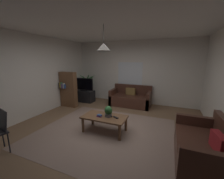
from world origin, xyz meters
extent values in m
cube|color=brown|center=(0.00, 0.00, -0.01)|extent=(5.24, 5.46, 0.02)
cube|color=gray|center=(0.00, -0.20, 0.00)|extent=(3.41, 3.00, 0.01)
cube|color=silver|center=(0.00, 2.76, 1.33)|extent=(5.36, 0.06, 2.67)
cube|color=silver|center=(-2.65, 0.00, 1.33)|extent=(0.06, 5.46, 2.67)
cube|color=white|center=(0.00, 0.00, 2.68)|extent=(5.24, 5.46, 0.02)
cube|color=white|center=(-0.17, 2.73, 1.19)|extent=(1.08, 0.01, 1.14)
cube|color=#47281E|center=(0.02, 2.21, 0.21)|extent=(1.62, 0.84, 0.42)
cube|color=#47281E|center=(0.02, 2.57, 0.62)|extent=(1.62, 0.12, 0.40)
cube|color=#47281E|center=(-0.73, 2.21, 0.32)|extent=(0.12, 0.84, 0.64)
cube|color=#47281E|center=(0.78, 2.21, 0.32)|extent=(0.12, 0.84, 0.64)
cube|color=brown|center=(-0.02, 2.39, 0.56)|extent=(0.41, 0.15, 0.28)
cube|color=#47281E|center=(2.10, -0.50, 0.21)|extent=(0.84, 1.47, 0.42)
cube|color=#47281E|center=(2.10, 0.18, 0.32)|extent=(0.84, 0.12, 0.64)
cube|color=#47281E|center=(2.10, -1.17, 0.32)|extent=(0.84, 0.12, 0.64)
cube|color=maroon|center=(2.28, -0.71, 0.56)|extent=(0.18, 0.41, 0.28)
cube|color=brown|center=(-0.02, -0.16, 0.41)|extent=(1.14, 0.61, 0.04)
cylinder|color=brown|center=(-0.53, -0.40, 0.19)|extent=(0.07, 0.07, 0.39)
cylinder|color=brown|center=(0.49, -0.40, 0.19)|extent=(0.07, 0.07, 0.39)
cylinder|color=brown|center=(-0.53, 0.09, 0.19)|extent=(0.07, 0.07, 0.39)
cylinder|color=brown|center=(0.49, 0.09, 0.19)|extent=(0.07, 0.07, 0.39)
cube|color=#72387F|center=(-0.13, -0.23, 0.44)|extent=(0.12, 0.09, 0.03)
cube|color=#2D4C8C|center=(-0.13, -0.23, 0.47)|extent=(0.13, 0.11, 0.03)
cube|color=black|center=(0.11, -0.15, 0.44)|extent=(0.17, 0.11, 0.02)
cube|color=black|center=(0.28, -0.14, 0.44)|extent=(0.17, 0.11, 0.02)
cylinder|color=#4C4C51|center=(0.08, -0.13, 0.47)|extent=(0.18, 0.18, 0.08)
sphere|color=#2D6B33|center=(0.07, -0.11, 0.58)|extent=(0.20, 0.20, 0.20)
sphere|color=#2D6B33|center=(0.09, -0.16, 0.62)|extent=(0.18, 0.18, 0.18)
cube|color=black|center=(-2.07, 1.98, 0.25)|extent=(0.90, 0.44, 0.50)
cube|color=black|center=(-2.07, 1.96, 0.81)|extent=(0.93, 0.05, 0.52)
cube|color=black|center=(-2.07, 1.93, 0.81)|extent=(0.89, 0.00, 0.48)
cube|color=black|center=(-2.07, 1.96, 0.52)|extent=(0.24, 0.16, 0.04)
cylinder|color=#4C4C51|center=(-2.21, 2.47, 0.15)|extent=(0.32, 0.32, 0.30)
cylinder|color=brown|center=(-2.21, 2.47, 0.61)|extent=(0.05, 0.05, 0.61)
cone|color=#2D6B33|center=(-2.01, 2.51, 1.04)|extent=(0.47, 0.18, 0.35)
cone|color=#2D6B33|center=(-2.08, 2.59, 0.97)|extent=(0.31, 0.34, 0.27)
cone|color=#2D6B33|center=(-2.26, 2.66, 1.06)|extent=(0.19, 0.44, 0.40)
cone|color=#2D6B33|center=(-2.43, 2.58, 0.98)|extent=(0.49, 0.36, 0.28)
cone|color=#2D6B33|center=(-2.38, 2.39, 1.05)|extent=(0.41, 0.28, 0.38)
cone|color=#2D6B33|center=(-2.23, 2.24, 1.00)|extent=(0.12, 0.51, 0.28)
cone|color=#2D6B33|center=(-2.10, 2.33, 0.98)|extent=(0.27, 0.38, 0.28)
cube|color=brown|center=(-2.25, 1.15, 0.70)|extent=(0.70, 0.22, 1.40)
cube|color=black|center=(-2.53, 1.03, 0.88)|extent=(0.03, 0.16, 0.21)
cube|color=gold|center=(-2.49, 1.03, 0.88)|extent=(0.05, 0.16, 0.22)
cube|color=#387247|center=(-2.44, 1.03, 0.89)|extent=(0.03, 0.16, 0.23)
cube|color=#72387F|center=(-2.40, 1.03, 0.86)|extent=(0.04, 0.16, 0.17)
cube|color=#2D4C8C|center=(-2.36, 1.03, 0.86)|extent=(0.03, 0.16, 0.18)
cube|color=beige|center=(-2.32, 1.03, 0.87)|extent=(0.03, 0.16, 0.21)
cube|color=#2D4C8C|center=(-2.29, 1.03, 0.85)|extent=(0.03, 0.16, 0.16)
cube|color=black|center=(-1.59, -1.64, 0.67)|extent=(0.37, 0.16, 0.40)
cylinder|color=black|center=(-1.75, -1.61, 0.23)|extent=(0.02, 0.02, 0.45)
cylinder|color=black|center=(-1.42, -1.70, 0.23)|extent=(0.02, 0.02, 0.45)
cylinder|color=black|center=(-0.02, -0.16, 2.46)|extent=(0.01, 0.01, 0.42)
cone|color=#4C4742|center=(-0.02, -0.16, 2.16)|extent=(0.33, 0.33, 0.18)
camera|label=1|loc=(1.48, -3.23, 1.86)|focal=22.46mm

